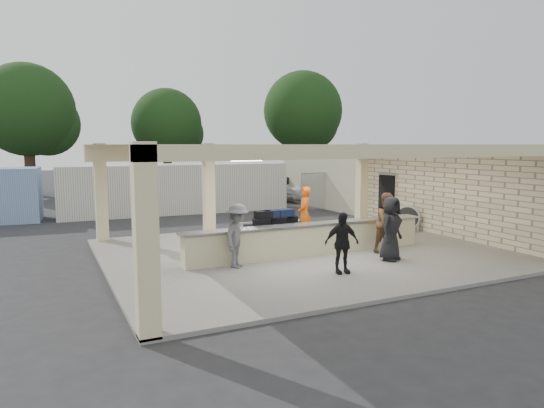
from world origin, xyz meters
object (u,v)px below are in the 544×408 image
passenger_a (388,223)px  car_white_b (369,185)px  car_dark (281,188)px  container_white (177,188)px  baggage_counter (309,239)px  drum_fan (408,218)px  baggage_handler (305,213)px  luggage_cart (274,228)px  passenger_c (238,236)px  passenger_b (342,243)px  car_white_a (314,190)px  passenger_d (391,229)px

passenger_a → car_white_b: 17.94m
car_dark → container_white: container_white is taller
baggage_counter → car_dark: 15.91m
drum_fan → container_white: container_white is taller
passenger_a → car_white_b: bearing=53.2°
baggage_counter → baggage_handler: bearing=64.1°
luggage_cart → passenger_c: (-1.87, -1.52, 0.16)m
passenger_b → car_white_b: bearing=60.4°
car_white_b → baggage_handler: bearing=133.0°
passenger_a → passenger_c: 4.98m
container_white → passenger_b: bearing=-85.3°
baggage_counter → luggage_cart: luggage_cart is taller
drum_fan → car_white_b: (7.19, 12.08, 0.11)m
passenger_c → car_white_a: passenger_c is taller
baggage_counter → passenger_c: 2.65m
baggage_counter → container_white: 11.87m
baggage_counter → baggage_handler: 2.39m
passenger_a → passenger_d: (-0.59, -0.87, -0.00)m
passenger_d → container_white: (-2.89, 13.47, 0.20)m
luggage_cart → baggage_handler: baggage_handler is taller
baggage_counter → car_dark: bearing=66.5°
passenger_a → passenger_d: bearing=-125.8°
drum_fan → baggage_handler: bearing=-139.6°
drum_fan → passenger_d: bearing=-92.6°
passenger_d → car_white_b: bearing=29.7°
drum_fan → passenger_c: (-8.08, -2.32, 0.34)m
drum_fan → passenger_b: 7.12m
drum_fan → car_white_a: 12.10m
passenger_a → car_dark: passenger_a is taller
car_white_b → container_white: container_white is taller
drum_fan → baggage_handler: baggage_handler is taller
car_white_b → passenger_c: bearing=131.0°
passenger_b → car_dark: size_ratio=0.35×
luggage_cart → car_dark: bearing=67.5°
baggage_counter → car_dark: (6.35, 14.59, 0.19)m
luggage_cart → container_white: size_ratio=0.21×
car_dark → passenger_c: bearing=154.0°
drum_fan → passenger_a: bearing=-95.8°
car_dark → luggage_cart: bearing=157.1°
baggage_handler → passenger_a: size_ratio=1.01×
container_white → baggage_handler: bearing=-76.2°
passenger_b → car_white_a: (8.55, 15.88, -0.27)m
passenger_a → car_white_b: (10.30, 14.69, -0.28)m
baggage_handler → passenger_c: (-3.60, -2.61, -0.06)m
passenger_d → luggage_cart: bearing=107.8°
luggage_cart → car_dark: size_ratio=0.51×
baggage_handler → car_white_b: bearing=162.9°
car_white_a → car_white_b: size_ratio=0.94×
luggage_cart → container_white: container_white is taller
luggage_cart → car_white_b: 18.59m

